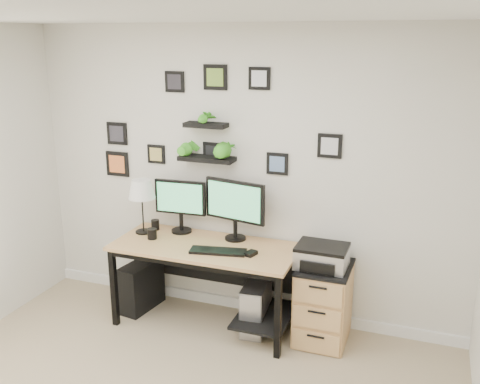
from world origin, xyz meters
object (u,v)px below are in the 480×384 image
at_px(monitor_left, 180,202).
at_px(file_cabinet, 323,303).
at_px(pc_tower_black, 142,286).
at_px(pc_tower_grey, 256,307).
at_px(table_lamp, 142,191).
at_px(monitor_right, 235,205).
at_px(mug, 152,234).
at_px(printer, 322,256).
at_px(desk, 211,258).

bearing_deg(monitor_left, file_cabinet, -5.48).
height_order(pc_tower_black, pc_tower_grey, pc_tower_black).
xyz_separation_m(monitor_left, table_lamp, (-0.32, -0.13, 0.11)).
bearing_deg(file_cabinet, monitor_right, 171.51).
relative_size(pc_tower_black, file_cabinet, 0.68).
xyz_separation_m(mug, printer, (1.51, 0.09, -0.03)).
bearing_deg(mug, monitor_left, 55.14).
relative_size(pc_tower_grey, printer, 1.10).
height_order(monitor_right, table_lamp, monitor_right).
distance_m(table_lamp, mug, 0.40).
bearing_deg(desk, table_lamp, 174.75).
bearing_deg(file_cabinet, mug, -175.83).
xyz_separation_m(desk, printer, (0.97, 0.04, 0.14)).
bearing_deg(monitor_right, mug, -161.32).
distance_m(desk, table_lamp, 0.87).
xyz_separation_m(table_lamp, printer, (1.66, -0.03, -0.39)).
xyz_separation_m(monitor_left, printer, (1.34, -0.15, -0.27)).
height_order(monitor_left, table_lamp, table_lamp).
xyz_separation_m(monitor_right, mug, (-0.70, -0.24, -0.27)).
bearing_deg(pc_tower_grey, printer, 2.32).
relative_size(monitor_left, file_cabinet, 0.73).
xyz_separation_m(desk, pc_tower_black, (-0.72, 0.02, -0.40)).
xyz_separation_m(desk, mug, (-0.54, -0.05, 0.17)).
height_order(monitor_right, mug, monitor_right).
relative_size(desk, monitor_right, 2.77).
relative_size(mug, pc_tower_grey, 0.21).
xyz_separation_m(mug, pc_tower_grey, (0.96, 0.07, -0.58)).
bearing_deg(desk, pc_tower_grey, 1.82).
xyz_separation_m(desk, monitor_right, (0.16, 0.18, 0.44)).
relative_size(monitor_right, printer, 1.39).
distance_m(pc_tower_black, printer, 1.77).
xyz_separation_m(monitor_right, pc_tower_grey, (0.26, -0.17, -0.85)).
bearing_deg(pc_tower_black, mug, -13.08).
height_order(mug, printer, printer).
distance_m(monitor_right, table_lamp, 0.86).
distance_m(pc_tower_grey, printer, 0.78).
relative_size(desk, monitor_left, 3.26).
bearing_deg(file_cabinet, pc_tower_black, -178.67).
height_order(pc_tower_black, printer, printer).
relative_size(desk, file_cabinet, 2.39).
height_order(desk, pc_tower_grey, desk).
distance_m(monitor_left, mug, 0.38).
bearing_deg(monitor_left, printer, -6.53).
distance_m(pc_tower_black, file_cabinet, 1.72).
relative_size(table_lamp, file_cabinet, 0.74).
bearing_deg(monitor_right, table_lamp, -172.04).
xyz_separation_m(monitor_left, pc_tower_black, (-0.35, -0.17, -0.81)).
xyz_separation_m(desk, file_cabinet, (1.00, 0.06, -0.29)).
bearing_deg(mug, pc_tower_black, 158.26).
height_order(monitor_right, pc_tower_grey, monitor_right).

